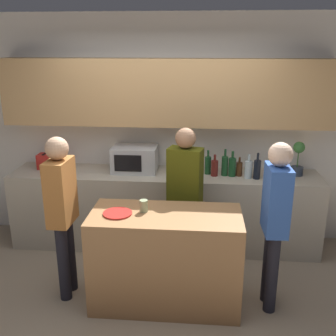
# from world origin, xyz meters

# --- Properties ---
(ground_plane) EXTENTS (14.00, 14.00, 0.00)m
(ground_plane) POSITION_xyz_m (0.00, 0.00, 0.00)
(ground_plane) COLOR gray
(back_wall) EXTENTS (6.40, 0.40, 2.70)m
(back_wall) POSITION_xyz_m (0.00, 1.66, 1.54)
(back_wall) COLOR silver
(back_wall) RESTS_ON ground_plane
(back_counter) EXTENTS (3.60, 0.62, 0.91)m
(back_counter) POSITION_xyz_m (0.00, 1.39, 0.45)
(back_counter) COLOR #B7AD99
(back_counter) RESTS_ON ground_plane
(kitchen_island) EXTENTS (1.36, 0.62, 0.91)m
(kitchen_island) POSITION_xyz_m (0.12, 0.25, 0.45)
(kitchen_island) COLOR #996B42
(kitchen_island) RESTS_ON ground_plane
(microwave) EXTENTS (0.52, 0.39, 0.30)m
(microwave) POSITION_xyz_m (-0.35, 1.46, 1.06)
(microwave) COLOR #B7BABC
(microwave) RESTS_ON back_counter
(toaster) EXTENTS (0.26, 0.16, 0.18)m
(toaster) POSITION_xyz_m (-1.40, 1.46, 1.00)
(toaster) COLOR #B21E19
(toaster) RESTS_ON back_counter
(potted_plant) EXTENTS (0.14, 0.14, 0.40)m
(potted_plant) POSITION_xyz_m (1.52, 1.46, 1.11)
(potted_plant) COLOR #333D4C
(potted_plant) RESTS_ON back_counter
(bottle_0) EXTENTS (0.07, 0.07, 0.28)m
(bottle_0) POSITION_xyz_m (0.50, 1.42, 1.02)
(bottle_0) COLOR #194723
(bottle_0) RESTS_ON back_counter
(bottle_1) EXTENTS (0.08, 0.08, 0.25)m
(bottle_1) POSITION_xyz_m (0.58, 1.35, 1.00)
(bottle_1) COLOR maroon
(bottle_1) RESTS_ON back_counter
(bottle_2) EXTENTS (0.07, 0.07, 0.31)m
(bottle_2) POSITION_xyz_m (0.70, 1.38, 1.03)
(bottle_2) COLOR #194723
(bottle_2) RESTS_ON back_counter
(bottle_3) EXTENTS (0.08, 0.08, 0.29)m
(bottle_3) POSITION_xyz_m (0.78, 1.36, 1.02)
(bottle_3) COLOR #194723
(bottle_3) RESTS_ON back_counter
(bottle_4) EXTENTS (0.07, 0.07, 0.22)m
(bottle_4) POSITION_xyz_m (0.86, 1.38, 0.99)
(bottle_4) COLOR #472814
(bottle_4) RESTS_ON back_counter
(bottle_5) EXTENTS (0.09, 0.09, 0.27)m
(bottle_5) POSITION_xyz_m (0.96, 1.31, 1.01)
(bottle_5) COLOR silver
(bottle_5) RESTS_ON back_counter
(bottle_6) EXTENTS (0.08, 0.08, 0.30)m
(bottle_6) POSITION_xyz_m (1.05, 1.29, 1.02)
(bottle_6) COLOR black
(bottle_6) RESTS_ON back_counter
(plate_on_island) EXTENTS (0.26, 0.26, 0.01)m
(plate_on_island) POSITION_xyz_m (-0.31, 0.21, 0.92)
(plate_on_island) COLOR red
(plate_on_island) RESTS_ON kitchen_island
(cup_0) EXTENTS (0.07, 0.07, 0.11)m
(cup_0) POSITION_xyz_m (-0.08, 0.29, 0.96)
(cup_0) COLOR gray
(cup_0) RESTS_ON kitchen_island
(person_left) EXTENTS (0.21, 0.34, 1.58)m
(person_left) POSITION_xyz_m (1.08, 0.28, 0.93)
(person_left) COLOR black
(person_left) RESTS_ON ground_plane
(person_center) EXTENTS (0.38, 0.27, 1.57)m
(person_center) POSITION_xyz_m (0.27, 0.82, 0.93)
(person_center) COLOR black
(person_center) RESTS_ON ground_plane
(person_right) EXTENTS (0.21, 0.35, 1.58)m
(person_right) POSITION_xyz_m (-0.84, 0.29, 0.93)
(person_right) COLOR black
(person_right) RESTS_ON ground_plane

